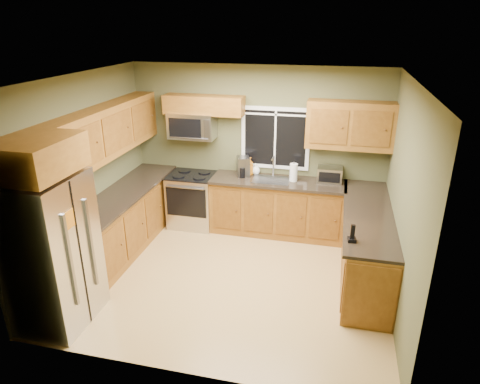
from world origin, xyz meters
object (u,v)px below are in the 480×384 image
at_px(refrigerator, 53,252).
at_px(soap_bottle_a, 250,166).
at_px(toaster_oven, 330,174).
at_px(kettle, 243,167).
at_px(paper_towel_roll, 294,172).
at_px(range, 193,200).
at_px(microwave, 192,126).
at_px(cordless_phone, 352,236).
at_px(soap_bottle_c, 256,169).
at_px(coffee_maker, 243,167).

relative_size(refrigerator, soap_bottle_a, 6.13).
relative_size(toaster_oven, kettle, 1.43).
height_order(refrigerator, paper_towel_roll, refrigerator).
bearing_deg(range, microwave, 90.02).
xyz_separation_m(refrigerator, kettle, (1.53, 2.95, 0.16)).
bearing_deg(cordless_phone, soap_bottle_c, 127.21).
xyz_separation_m(microwave, paper_towel_roll, (1.70, -0.09, -0.65)).
xyz_separation_m(kettle, paper_towel_roll, (0.86, -0.13, 0.02)).
bearing_deg(range, soap_bottle_c, 12.38).
relative_size(kettle, cordless_phone, 1.26).
relative_size(refrigerator, microwave, 2.37).
distance_m(toaster_oven, coffee_maker, 1.40).
height_order(range, toaster_oven, toaster_oven).
relative_size(microwave, paper_towel_roll, 2.41).
bearing_deg(toaster_oven, paper_towel_roll, -170.30).
bearing_deg(soap_bottle_c, refrigerator, -120.10).
bearing_deg(range, toaster_oven, 3.71).
distance_m(toaster_oven, kettle, 1.42).
bearing_deg(soap_bottle_a, range, -169.15).
relative_size(range, kettle, 3.46).
height_order(range, soap_bottle_c, soap_bottle_c).
bearing_deg(cordless_phone, paper_towel_roll, 115.80).
bearing_deg(kettle, soap_bottle_a, 2.06).
xyz_separation_m(refrigerator, soap_bottle_a, (1.65, 2.95, 0.19)).
bearing_deg(range, cordless_phone, -34.86).
bearing_deg(microwave, range, -89.98).
distance_m(toaster_oven, cordless_phone, 1.99).
height_order(toaster_oven, soap_bottle_a, soap_bottle_a).
distance_m(soap_bottle_a, cordless_phone, 2.58).
relative_size(toaster_oven, coffee_maker, 1.20).
relative_size(toaster_oven, cordless_phone, 1.80).
bearing_deg(soap_bottle_a, soap_bottle_c, 28.08).
distance_m(soap_bottle_a, soap_bottle_c, 0.11).
bearing_deg(range, paper_towel_roll, 1.70).
xyz_separation_m(refrigerator, coffee_maker, (1.55, 2.87, 0.19)).
bearing_deg(refrigerator, range, 76.03).
distance_m(range, paper_towel_roll, 1.81).
bearing_deg(kettle, coffee_maker, -75.08).
bearing_deg(microwave, soap_bottle_a, 2.89).
distance_m(microwave, soap_bottle_c, 1.26).
height_order(microwave, soap_bottle_c, microwave).
height_order(microwave, kettle, microwave).
height_order(microwave, soap_bottle_a, microwave).
bearing_deg(paper_towel_roll, toaster_oven, 9.70).
distance_m(refrigerator, coffee_maker, 3.27).
bearing_deg(refrigerator, toaster_oven, 44.64).
xyz_separation_m(paper_towel_roll, cordless_phone, (0.90, -1.86, -0.08)).
height_order(paper_towel_roll, cordless_phone, paper_towel_roll).
distance_m(coffee_maker, cordless_phone, 2.58).
height_order(soap_bottle_a, soap_bottle_c, soap_bottle_a).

